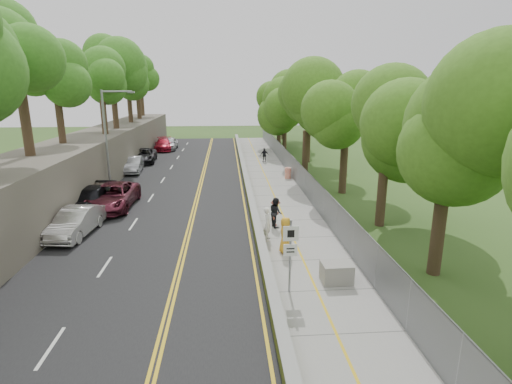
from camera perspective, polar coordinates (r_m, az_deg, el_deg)
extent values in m
plane|color=#33511E|center=(19.50, 0.29, -10.04)|extent=(140.00, 140.00, 0.00)
cube|color=black|center=(33.88, -10.90, 0.57)|extent=(11.20, 66.00, 0.04)
cube|color=gray|center=(33.88, 2.58, 0.83)|extent=(4.20, 66.00, 0.05)
cube|color=#9CC226|center=(33.62, -1.32, 1.22)|extent=(0.42, 66.00, 0.60)
cube|color=#595147|center=(35.35, -24.23, 3.40)|extent=(5.00, 66.00, 4.00)
cube|color=slate|center=(33.97, 6.12, 2.49)|extent=(0.04, 66.00, 2.00)
cylinder|color=gray|center=(33.24, -20.60, 6.61)|extent=(0.18, 0.18, 8.00)
cylinder|color=gray|center=(32.68, -19.32, 13.40)|extent=(2.30, 0.13, 0.13)
cube|color=gray|center=(32.43, -17.41, 13.45)|extent=(0.50, 0.22, 0.14)
cylinder|color=gray|center=(16.24, 4.90, -9.20)|extent=(0.09, 0.09, 3.10)
cube|color=white|center=(15.83, 4.99, -5.94)|extent=(0.62, 0.04, 0.62)
cube|color=white|center=(16.09, 4.94, -8.27)|extent=(0.56, 0.04, 0.50)
cylinder|color=red|center=(36.70, 4.59, 2.72)|extent=(0.60, 0.60, 0.99)
cube|color=gray|center=(17.80, 11.43, -11.21)|extent=(1.30, 0.99, 0.85)
imported|color=silver|center=(24.72, -24.35, -3.95)|extent=(2.09, 4.80, 1.53)
imported|color=#541A27|center=(29.25, -19.81, -0.58)|extent=(2.86, 6.06, 1.67)
imported|color=black|center=(28.96, -22.61, -1.08)|extent=(2.59, 5.63, 1.59)
imported|color=gray|center=(30.43, -21.70, -0.32)|extent=(2.08, 4.60, 1.53)
imported|color=#9E9FA5|center=(41.05, -17.16, 3.75)|extent=(1.96, 4.69, 1.51)
imported|color=black|center=(46.23, -15.74, 5.04)|extent=(2.92, 5.61, 1.51)
imported|color=maroon|center=(54.60, -13.07, 6.64)|extent=(2.62, 5.46, 1.53)
imported|color=silver|center=(55.12, -12.23, 6.80)|extent=(1.93, 4.72, 1.60)
imported|color=gold|center=(20.19, 4.20, -6.16)|extent=(0.60, 0.92, 1.87)
imported|color=white|center=(21.82, 1.67, -4.54)|extent=(0.61, 0.77, 1.84)
imported|color=black|center=(23.83, 2.84, -2.91)|extent=(0.85, 1.00, 1.80)
imported|color=brown|center=(24.01, 2.79, -2.94)|extent=(0.97, 1.23, 1.67)
imported|color=black|center=(44.55, 1.22, 5.30)|extent=(0.99, 0.58, 1.58)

